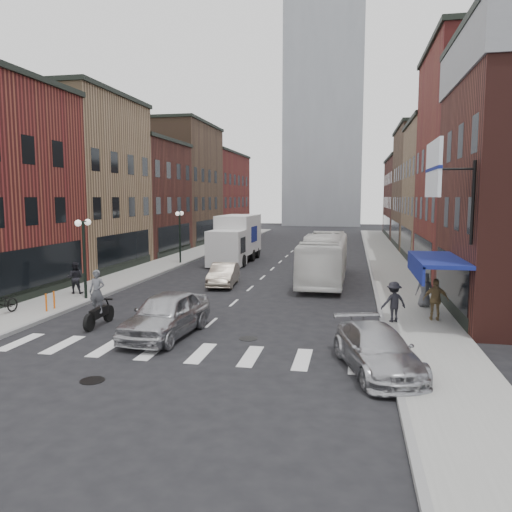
{
  "coord_description": "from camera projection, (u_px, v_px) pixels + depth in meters",
  "views": [
    {
      "loc": [
        5.7,
        -18.55,
        5.2
      ],
      "look_at": [
        0.88,
        6.25,
        2.21
      ],
      "focal_mm": 35.0,
      "sensor_mm": 36.0,
      "label": 1
    }
  ],
  "objects": [
    {
      "name": "ped_right_a",
      "position": [
        394.0,
        302.0,
        20.25
      ],
      "size": [
        1.19,
        0.91,
        1.65
      ],
      "primitive_type": "imported",
      "rotation": [
        0.0,
        0.0,
        3.56
      ],
      "color": "black",
      "rests_on": "sidewalk_right"
    },
    {
      "name": "transit_bus",
      "position": [
        324.0,
        258.0,
        30.69
      ],
      "size": [
        2.58,
        10.59,
        2.94
      ],
      "primitive_type": "imported",
      "rotation": [
        0.0,
        0.0,
        -0.01
      ],
      "color": "white",
      "rests_on": "ground"
    },
    {
      "name": "awning_blue",
      "position": [
        433.0,
        261.0,
        20.21
      ],
      "size": [
        1.8,
        5.0,
        0.78
      ],
      "color": "navy",
      "rests_on": "ground"
    },
    {
      "name": "ground",
      "position": [
        204.0,
        329.0,
        19.77
      ],
      "size": [
        160.0,
        160.0,
        0.0
      ],
      "primitive_type": "plane",
      "color": "black",
      "rests_on": "ground"
    },
    {
      "name": "bldg_left_mid_b",
      "position": [
        122.0,
        198.0,
        45.4
      ],
      "size": [
        10.3,
        10.2,
        10.3
      ],
      "color": "#411B17",
      "rests_on": "ground"
    },
    {
      "name": "box_truck",
      "position": [
        235.0,
        239.0,
        39.84
      ],
      "size": [
        2.75,
        8.62,
        3.73
      ],
      "rotation": [
        0.0,
        0.0,
        -0.02
      ],
      "color": "silver",
      "rests_on": "ground"
    },
    {
      "name": "curb_car",
      "position": [
        377.0,
        350.0,
        14.88
      ],
      "size": [
        3.05,
        4.91,
        1.33
      ],
      "primitive_type": "imported",
      "rotation": [
        0.0,
        0.0,
        0.28
      ],
      "color": "#AFAFB3",
      "rests_on": "ground"
    },
    {
      "name": "streetlamp_near",
      "position": [
        84.0,
        244.0,
        24.73
      ],
      "size": [
        0.32,
        1.22,
        4.11
      ],
      "color": "black",
      "rests_on": "ground"
    },
    {
      "name": "parked_bicycle",
      "position": [
        2.0,
        304.0,
        21.43
      ],
      "size": [
        0.77,
        1.91,
        0.98
      ],
      "primitive_type": "imported",
      "rotation": [
        0.0,
        0.0,
        -0.07
      ],
      "color": "black",
      "rests_on": "sidewalk_left"
    },
    {
      "name": "bldg_left_far_a",
      "position": [
        166.0,
        184.0,
        55.95
      ],
      "size": [
        10.3,
        12.2,
        13.3
      ],
      "color": "#4E3627",
      "rests_on": "ground"
    },
    {
      "name": "sidewalk_right",
      "position": [
        388.0,
        262.0,
        39.6
      ],
      "size": [
        3.0,
        74.0,
        0.15
      ],
      "primitive_type": "cube",
      "color": "gray",
      "rests_on": "ground"
    },
    {
      "name": "motorcycle_rider",
      "position": [
        98.0,
        300.0,
        20.0
      ],
      "size": [
        0.66,
        2.28,
        2.32
      ],
      "rotation": [
        0.0,
        0.0,
        0.06
      ],
      "color": "black",
      "rests_on": "ground"
    },
    {
      "name": "bike_rack",
      "position": [
        50.0,
        301.0,
        22.41
      ],
      "size": [
        0.08,
        0.68,
        0.8
      ],
      "color": "#D8590C",
      "rests_on": "sidewalk_left"
    },
    {
      "name": "ped_right_b",
      "position": [
        436.0,
        300.0,
        20.49
      ],
      "size": [
        1.03,
        0.55,
        1.73
      ],
      "primitive_type": "imported",
      "rotation": [
        0.0,
        0.0,
        3.1
      ],
      "color": "olive",
      "rests_on": "sidewalk_right"
    },
    {
      "name": "bldg_right_far_b",
      "position": [
        427.0,
        197.0,
        64.09
      ],
      "size": [
        10.3,
        16.2,
        10.3
      ],
      "color": "#411B17",
      "rests_on": "ground"
    },
    {
      "name": "bldg_right_mid_b",
      "position": [
        472.0,
        191.0,
        39.66
      ],
      "size": [
        10.3,
        10.2,
        11.3
      ],
      "color": "#8B6D4C",
      "rests_on": "ground"
    },
    {
      "name": "bldg_right_far_a",
      "position": [
        447.0,
        188.0,
        50.32
      ],
      "size": [
        10.3,
        12.2,
        12.3
      ],
      "color": "#4E3627",
      "rests_on": "ground"
    },
    {
      "name": "bldg_left_mid_a",
      "position": [
        59.0,
        184.0,
        35.54
      ],
      "size": [
        10.3,
        10.2,
        12.3
      ],
      "color": "#8B6D4C",
      "rests_on": "ground"
    },
    {
      "name": "crosswalk_stripes",
      "position": [
        178.0,
        352.0,
        16.85
      ],
      "size": [
        12.0,
        2.2,
        0.01
      ],
      "primitive_type": "cube",
      "color": "silver",
      "rests_on": "ground"
    },
    {
      "name": "ped_right_c",
      "position": [
        425.0,
        289.0,
        23.07
      ],
      "size": [
        0.84,
        0.61,
        1.6
      ],
      "primitive_type": "imported",
      "rotation": [
        0.0,
        0.0,
        3.27
      ],
      "color": "#585A60",
      "rests_on": "sidewalk_right"
    },
    {
      "name": "curb_left",
      "position": [
        201.0,
        258.0,
        42.54
      ],
      "size": [
        0.2,
        74.0,
        0.16
      ],
      "primitive_type": "cube",
      "color": "gray",
      "rests_on": "ground"
    },
    {
      "name": "bldg_left_far_b",
      "position": [
        203.0,
        194.0,
        69.71
      ],
      "size": [
        10.3,
        16.2,
        11.3
      ],
      "color": "maroon",
      "rests_on": "ground"
    },
    {
      "name": "sedan_left_near",
      "position": [
        166.0,
        314.0,
        18.68
      ],
      "size": [
        2.41,
        5.06,
        1.67
      ],
      "primitive_type": "imported",
      "rotation": [
        0.0,
        0.0,
        -0.09
      ],
      "color": "#AEAFB3",
      "rests_on": "ground"
    },
    {
      "name": "ped_left_solo",
      "position": [
        75.0,
        278.0,
        26.21
      ],
      "size": [
        0.89,
        0.63,
        1.67
      ],
      "primitive_type": "imported",
      "rotation": [
        0.0,
        0.0,
        3.35
      ],
      "color": "black",
      "rests_on": "sidewalk_left"
    },
    {
      "name": "streetlamp_far",
      "position": [
        180.0,
        227.0,
        38.38
      ],
      "size": [
        0.32,
        1.22,
        4.11
      ],
      "color": "black",
      "rests_on": "ground"
    },
    {
      "name": "sedan_left_far",
      "position": [
        224.0,
        275.0,
        29.36
      ],
      "size": [
        1.77,
        4.14,
        1.33
      ],
      "primitive_type": "imported",
      "rotation": [
        0.0,
        0.0,
        0.09
      ],
      "color": "#B1A28F",
      "rests_on": "ground"
    },
    {
      "name": "sidewalk_left",
      "position": [
        184.0,
        257.0,
        42.82
      ],
      "size": [
        3.0,
        74.0,
        0.15
      ],
      "primitive_type": "cube",
      "color": "gray",
      "rests_on": "ground"
    },
    {
      "name": "billboard_sign",
      "position": [
        436.0,
        171.0,
        17.91
      ],
      "size": [
        1.52,
        3.0,
        3.7
      ],
      "color": "black",
      "rests_on": "ground"
    },
    {
      "name": "curb_right",
      "position": [
        369.0,
        262.0,
        39.89
      ],
      "size": [
        0.2,
        74.0,
        0.16
      ],
      "primitive_type": "cube",
      "color": "gray",
      "rests_on": "ground"
    },
    {
      "name": "distant_tower",
      "position": [
        325.0,
        90.0,
        92.87
      ],
      "size": [
        14.0,
        14.0,
        50.0
      ],
      "primitive_type": "cube",
      "color": "#9399A0",
      "rests_on": "ground"
    }
  ]
}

